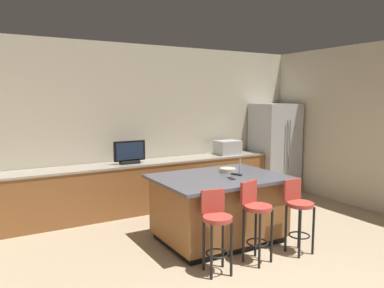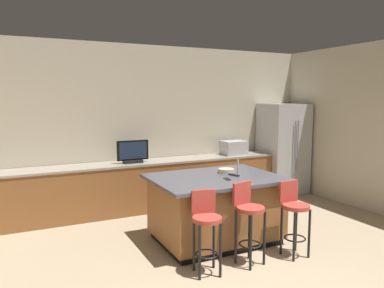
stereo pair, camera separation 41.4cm
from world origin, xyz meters
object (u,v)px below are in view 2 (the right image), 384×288
(bar_stool_left, at_px, (206,225))
(kitchen_island, at_px, (215,208))
(microwave, at_px, (234,148))
(fruit_bowl, at_px, (226,171))
(bar_stool_right, at_px, (294,212))
(tv_monitor, at_px, (133,153))
(bar_stool_center, at_px, (248,216))
(refrigerator, at_px, (283,148))
(cell_phone, at_px, (227,179))
(tv_remote, at_px, (234,175))

(bar_stool_left, bearing_deg, kitchen_island, 65.42)
(microwave, xyz_separation_m, fruit_bowl, (-1.19, -1.68, -0.07))
(kitchen_island, bearing_deg, bar_stool_right, -53.37)
(microwave, xyz_separation_m, tv_monitor, (-2.12, -0.05, 0.05))
(fruit_bowl, bearing_deg, microwave, 54.64)
(tv_monitor, bearing_deg, bar_stool_center, -76.22)
(fruit_bowl, bearing_deg, bar_stool_left, -131.12)
(microwave, distance_m, bar_stool_left, 3.40)
(refrigerator, height_order, cell_phone, refrigerator)
(microwave, relative_size, tv_remote, 2.82)
(tv_monitor, xyz_separation_m, fruit_bowl, (0.93, -1.63, -0.11))
(bar_stool_center, relative_size, bar_stool_right, 1.04)
(cell_phone, height_order, tv_remote, tv_remote)
(microwave, height_order, tv_remote, microwave)
(microwave, relative_size, bar_stool_left, 0.50)
(microwave, bearing_deg, tv_monitor, -178.60)
(cell_phone, bearing_deg, bar_stool_center, -82.54)
(refrigerator, bearing_deg, bar_stool_center, -135.80)
(microwave, distance_m, cell_phone, 2.51)
(bar_stool_center, height_order, cell_phone, bar_stool_center)
(kitchen_island, xyz_separation_m, refrigerator, (2.66, 1.77, 0.48))
(kitchen_island, relative_size, cell_phone, 11.99)
(tv_monitor, xyz_separation_m, tv_remote, (0.92, -1.86, -0.14))
(tv_monitor, xyz_separation_m, bar_stool_right, (1.31, -2.68, -0.50))
(refrigerator, bearing_deg, bar_stool_right, -127.07)
(fruit_bowl, bearing_deg, bar_stool_center, -105.89)
(tv_monitor, relative_size, fruit_bowl, 2.35)
(bar_stool_right, bearing_deg, cell_phone, 132.08)
(tv_monitor, height_order, fruit_bowl, tv_monitor)
(bar_stool_center, height_order, fruit_bowl, bar_stool_center)
(tv_monitor, bearing_deg, bar_stool_right, -64.03)
(tv_monitor, xyz_separation_m, bar_stool_left, (0.06, -2.62, -0.50))
(tv_monitor, bearing_deg, fruit_bowl, -60.37)
(fruit_bowl, bearing_deg, kitchen_island, -148.11)
(cell_phone, distance_m, tv_remote, 0.26)
(bar_stool_left, bearing_deg, tv_monitor, 102.49)
(bar_stool_left, height_order, bar_stool_center, bar_stool_center)
(kitchen_island, relative_size, microwave, 3.75)
(fruit_bowl, distance_m, tv_remote, 0.23)
(fruit_bowl, bearing_deg, bar_stool_right, -70.16)
(kitchen_island, bearing_deg, cell_phone, -76.07)
(kitchen_island, distance_m, tv_remote, 0.54)
(bar_stool_left, distance_m, tv_remote, 1.20)
(kitchen_island, height_order, bar_stool_right, bar_stool_right)
(bar_stool_right, bearing_deg, kitchen_island, 126.53)
(bar_stool_center, bearing_deg, microwave, 48.20)
(tv_remote, bearing_deg, bar_stool_right, -84.85)
(refrigerator, bearing_deg, bar_stool_left, -141.45)
(kitchen_island, distance_m, fruit_bowl, 0.58)
(bar_stool_right, bearing_deg, fruit_bowl, 109.73)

